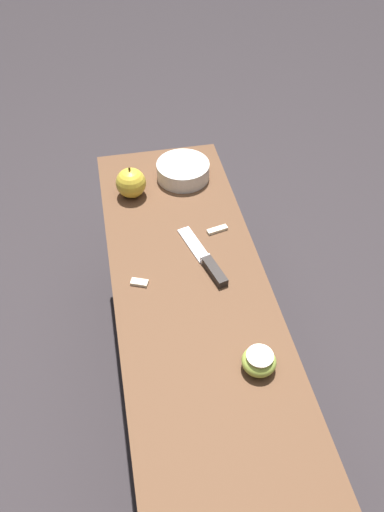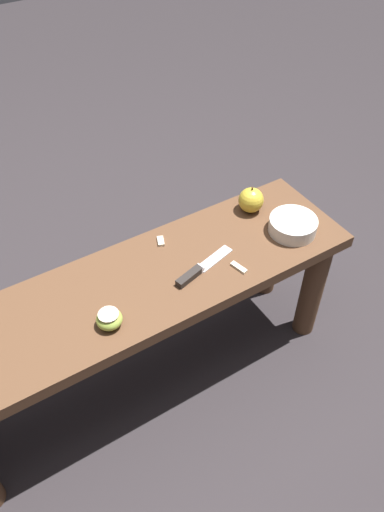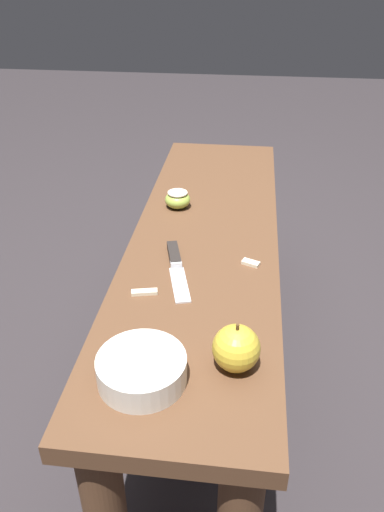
{
  "view_description": "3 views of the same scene",
  "coord_description": "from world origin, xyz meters",
  "px_view_note": "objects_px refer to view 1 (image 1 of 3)",
  "views": [
    {
      "loc": [
        0.63,
        -0.14,
        1.36
      ],
      "look_at": [
        -0.16,
        0.01,
        0.52
      ],
      "focal_mm": 35.0,
      "sensor_mm": 36.0,
      "label": 1
    },
    {
      "loc": [
        0.37,
        0.88,
        1.53
      ],
      "look_at": [
        -0.16,
        0.01,
        0.52
      ],
      "focal_mm": 35.0,
      "sensor_mm": 36.0,
      "label": 2
    },
    {
      "loc": [
        -1.08,
        -0.1,
        1.1
      ],
      "look_at": [
        -0.16,
        0.01,
        0.52
      ],
      "focal_mm": 35.0,
      "sensor_mm": 36.0,
      "label": 3
    }
  ],
  "objects_px": {
    "bowl": "(183,171)",
    "apple_cut": "(259,361)",
    "knife": "(208,263)",
    "apple_whole": "(131,183)",
    "wooden_bench": "(199,348)"
  },
  "relations": [
    {
      "from": "bowl",
      "to": "apple_cut",
      "type": "bearing_deg",
      "value": 2.98
    },
    {
      "from": "knife",
      "to": "apple_whole",
      "type": "distance_m",
      "value": 0.34
    },
    {
      "from": "knife",
      "to": "apple_cut",
      "type": "bearing_deg",
      "value": 172.34
    },
    {
      "from": "wooden_bench",
      "to": "knife",
      "type": "xyz_separation_m",
      "value": [
        -0.15,
        0.05,
        0.12
      ]
    },
    {
      "from": "knife",
      "to": "bowl",
      "type": "height_order",
      "value": "bowl"
    },
    {
      "from": "bowl",
      "to": "knife",
      "type": "bearing_deg",
      "value": -0.61
    },
    {
      "from": "wooden_bench",
      "to": "apple_whole",
      "type": "bearing_deg",
      "value": -168.05
    },
    {
      "from": "apple_cut",
      "to": "knife",
      "type": "bearing_deg",
      "value": -172.73
    },
    {
      "from": "wooden_bench",
      "to": "apple_whole",
      "type": "height_order",
      "value": "apple_whole"
    },
    {
      "from": "knife",
      "to": "apple_whole",
      "type": "xyz_separation_m",
      "value": [
        -0.3,
        -0.15,
        0.03
      ]
    },
    {
      "from": "wooden_bench",
      "to": "apple_whole",
      "type": "xyz_separation_m",
      "value": [
        -0.45,
        -0.1,
        0.15
      ]
    },
    {
      "from": "wooden_bench",
      "to": "bowl",
      "type": "relative_size",
      "value": 8.73
    },
    {
      "from": "apple_cut",
      "to": "bowl",
      "type": "height_order",
      "value": "bowl"
    },
    {
      "from": "wooden_bench",
      "to": "bowl",
      "type": "distance_m",
      "value": 0.52
    },
    {
      "from": "knife",
      "to": "bowl",
      "type": "bearing_deg",
      "value": -15.54
    }
  ]
}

